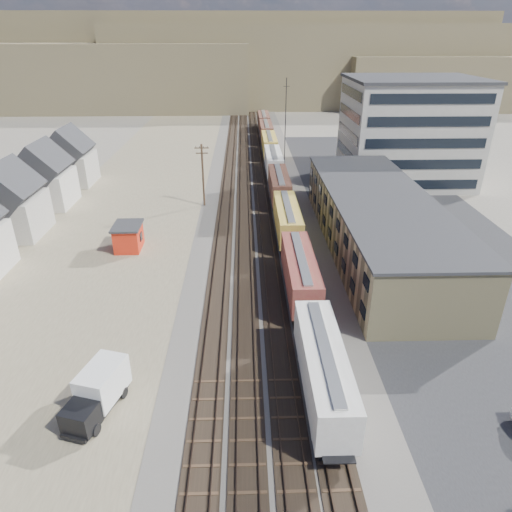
{
  "coord_description": "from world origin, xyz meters",
  "views": [
    {
      "loc": [
        -2.0,
        -28.64,
        25.57
      ],
      "look_at": [
        -0.76,
        17.04,
        3.0
      ],
      "focal_mm": 32.0,
      "sensor_mm": 36.0,
      "label": 1
    }
  ],
  "objects_px": {
    "utility_pole_north": "(203,174)",
    "maintenance_shed": "(128,237)",
    "parked_car_blue": "(376,170)",
    "freight_train": "(276,172)",
    "box_truck": "(98,392)"
  },
  "relations": [
    {
      "from": "freight_train",
      "to": "box_truck",
      "type": "height_order",
      "value": "freight_train"
    },
    {
      "from": "maintenance_shed",
      "to": "parked_car_blue",
      "type": "distance_m",
      "value": 53.33
    },
    {
      "from": "utility_pole_north",
      "to": "parked_car_blue",
      "type": "xyz_separation_m",
      "value": [
        32.84,
        17.38,
        -4.45
      ]
    },
    {
      "from": "freight_train",
      "to": "utility_pole_north",
      "type": "bearing_deg",
      "value": -142.42
    },
    {
      "from": "freight_train",
      "to": "box_truck",
      "type": "xyz_separation_m",
      "value": [
        -16.8,
        -54.1,
        -1.11
      ]
    },
    {
      "from": "box_truck",
      "to": "freight_train",
      "type": "bearing_deg",
      "value": 72.75
    },
    {
      "from": "box_truck",
      "to": "maintenance_shed",
      "type": "bearing_deg",
      "value": 98.12
    },
    {
      "from": "utility_pole_north",
      "to": "maintenance_shed",
      "type": "height_order",
      "value": "utility_pole_north"
    },
    {
      "from": "parked_car_blue",
      "to": "freight_train",
      "type": "bearing_deg",
      "value": 136.47
    },
    {
      "from": "utility_pole_north",
      "to": "box_truck",
      "type": "xyz_separation_m",
      "value": [
        -4.5,
        -44.63,
        -3.62
      ]
    },
    {
      "from": "utility_pole_north",
      "to": "maintenance_shed",
      "type": "distance_m",
      "value": 18.69
    },
    {
      "from": "freight_train",
      "to": "utility_pole_north",
      "type": "distance_m",
      "value": 15.72
    },
    {
      "from": "box_truck",
      "to": "maintenance_shed",
      "type": "height_order",
      "value": "maintenance_shed"
    },
    {
      "from": "box_truck",
      "to": "parked_car_blue",
      "type": "distance_m",
      "value": 72.39
    },
    {
      "from": "maintenance_shed",
      "to": "parked_car_blue",
      "type": "height_order",
      "value": "maintenance_shed"
    }
  ]
}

